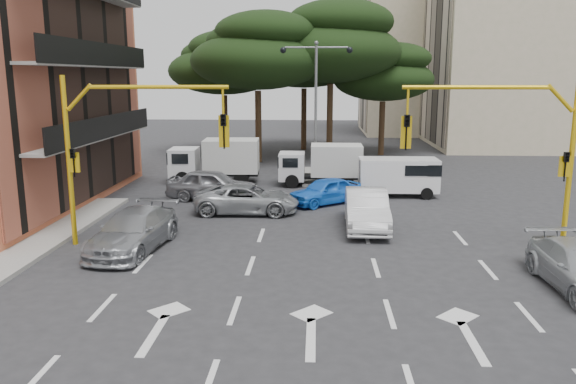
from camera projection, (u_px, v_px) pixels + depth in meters
The scene contains 20 objects.
ground at pixel (313, 267), 17.89m from camera, with size 120.00×120.00×0.00m, color #28282B.
median_strip at pixel (315, 176), 33.52m from camera, with size 1.40×6.00×0.15m, color gray.
apartment_beige_near at pixel (559, 34), 46.26m from camera, with size 20.20×12.15×18.70m.
apartment_beige_far at pixel (441, 52), 58.55m from camera, with size 16.20×12.15×16.70m.
pine_left_near at pixel (258, 51), 38.01m from camera, with size 9.15×9.15×10.23m.
pine_center at pixel (332, 42), 39.57m from camera, with size 9.98×9.98×11.16m.
pine_left_far at pixel (224, 63), 42.21m from camera, with size 8.32×8.32×9.30m.
pine_right at pixel (384, 72), 41.74m from camera, with size 7.49×7.49×8.37m.
pine_back at pixel (305, 55), 44.70m from camera, with size 9.15×9.15×10.23m.
signal_mast_right at pixel (518, 140), 18.70m from camera, with size 5.79×0.37×6.00m.
signal_mast_left at pixel (118, 137), 19.39m from camera, with size 5.79×0.37×6.00m.
street_lamp_center at pixel (316, 85), 32.43m from camera, with size 4.16×0.36×7.77m.
car_white_hatch at pixel (366, 209), 22.30m from camera, with size 1.62×4.65×1.53m, color silver.
car_blue_compact at pixel (325, 191), 26.51m from camera, with size 1.48×3.68×1.26m, color blue.
car_silver_wagon at pixel (133, 231), 19.49m from camera, with size 1.94×4.77×1.39m, color #96999D.
car_silver_cross_a at pixel (247, 199), 24.76m from camera, with size 2.12×4.60×1.28m, color #A1A4A8.
car_silver_cross_b at pixel (212, 185), 27.39m from camera, with size 1.77×4.40×1.50m, color gray.
van_white at pixel (398, 177), 28.24m from camera, with size 1.76×3.89×1.95m, color white, non-canonical shape.
box_truck_a at pixel (215, 161), 31.61m from camera, with size 2.12×5.04×2.48m, color white, non-canonical shape.
box_truck_b at pixel (321, 165), 30.88m from camera, with size 1.94×4.62×2.27m, color silver, non-canonical shape.
Camera 1 is at (0.09, -17.05, 5.99)m, focal length 35.00 mm.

